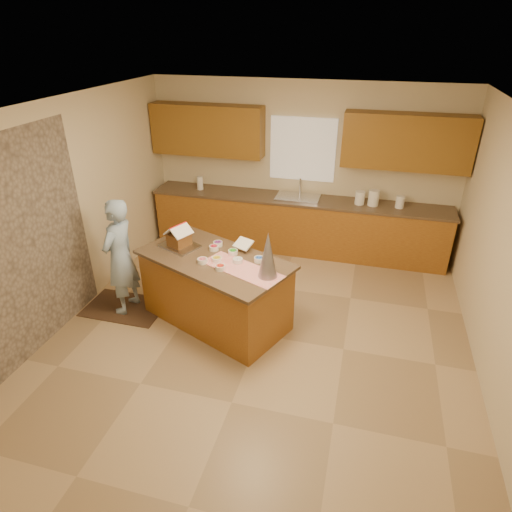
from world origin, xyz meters
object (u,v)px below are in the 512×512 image
Objects in this scene: island_base at (216,291)px; tinsel_tree at (268,255)px; boy at (120,257)px; gingerbread_house at (179,238)px.

tinsel_tree reaches higher than island_base.
tinsel_tree is at bearing 3.67° from island_base.
boy reaches higher than gingerbread_house.
gingerbread_house reaches higher than island_base.
boy is (-1.98, 0.19, -0.40)m from tinsel_tree.
tinsel_tree is at bearing 88.67° from boy.
gingerbread_house is (-0.52, 0.17, 0.61)m from island_base.
gingerbread_house is at bearing 160.97° from tinsel_tree.
boy is 4.28× the size of gingerbread_house.
tinsel_tree reaches higher than gingerbread_house.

